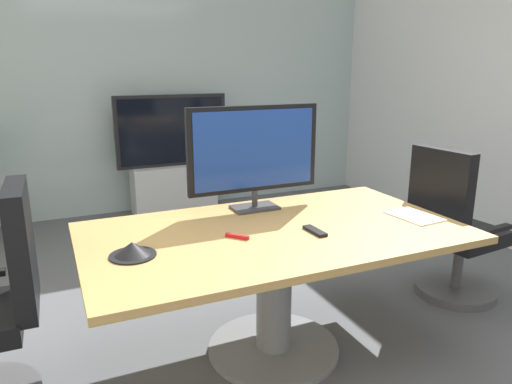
% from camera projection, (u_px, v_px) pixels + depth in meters
% --- Properties ---
extents(ground_plane, '(7.46, 7.46, 0.00)m').
position_uv_depth(ground_plane, '(285.00, 350.00, 2.78)').
color(ground_plane, '#515459').
extents(wall_back_glass_partition, '(5.29, 0.10, 2.81)m').
position_uv_depth(wall_back_glass_partition, '(152.00, 84.00, 5.27)').
color(wall_back_glass_partition, '#9EB2B7').
rests_on(wall_back_glass_partition, ground).
extents(conference_table, '(2.05, 1.15, 0.75)m').
position_uv_depth(conference_table, '(274.00, 261.00, 2.64)').
color(conference_table, '#B2894C').
rests_on(conference_table, ground).
extents(office_chair_right, '(0.62, 0.59, 1.09)m').
position_uv_depth(office_chair_right, '(452.00, 237.00, 3.31)').
color(office_chair_right, '#4C4C51').
rests_on(office_chair_right, ground).
extents(tv_monitor, '(0.84, 0.18, 0.64)m').
position_uv_depth(tv_monitor, '(254.00, 152.00, 2.88)').
color(tv_monitor, '#333338').
rests_on(tv_monitor, conference_table).
extents(wall_display_unit, '(1.20, 0.36, 1.31)m').
position_uv_depth(wall_display_unit, '(174.00, 175.00, 5.24)').
color(wall_display_unit, '#B7BABC').
rests_on(wall_display_unit, ground).
extents(conference_phone, '(0.22, 0.22, 0.07)m').
position_uv_depth(conference_phone, '(132.00, 250.00, 2.23)').
color(conference_phone, black).
rests_on(conference_phone, conference_table).
extents(remote_control, '(0.06, 0.17, 0.02)m').
position_uv_depth(remote_control, '(315.00, 231.00, 2.55)').
color(remote_control, black).
rests_on(remote_control, conference_table).
extents(whiteboard_marker, '(0.10, 0.11, 0.02)m').
position_uv_depth(whiteboard_marker, '(237.00, 236.00, 2.46)').
color(whiteboard_marker, red).
rests_on(whiteboard_marker, conference_table).
extents(paper_notepad, '(0.24, 0.32, 0.01)m').
position_uv_depth(paper_notepad, '(414.00, 216.00, 2.81)').
color(paper_notepad, white).
rests_on(paper_notepad, conference_table).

